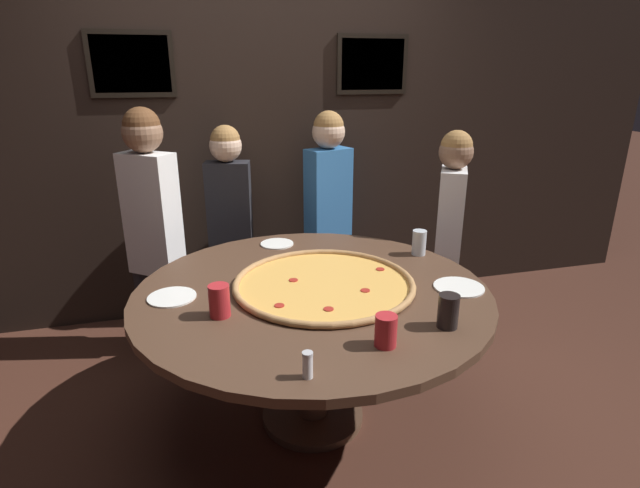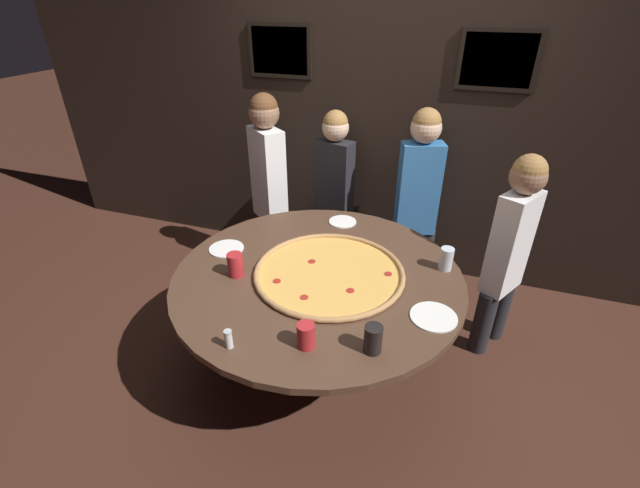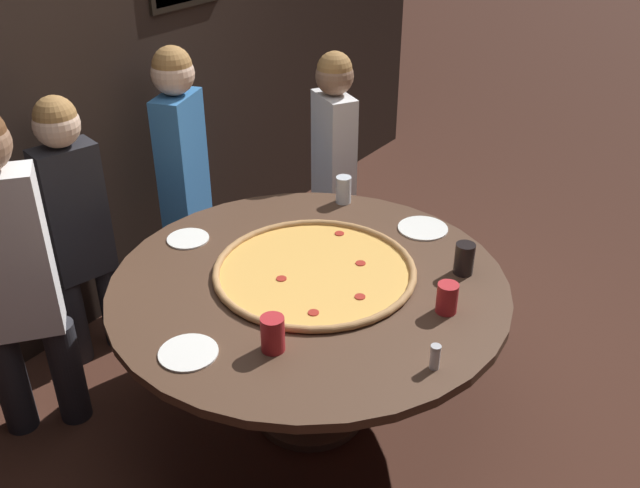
# 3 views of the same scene
# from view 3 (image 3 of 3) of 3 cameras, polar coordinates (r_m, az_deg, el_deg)

# --- Properties ---
(ground_plane) EXTENTS (24.00, 24.00, 0.00)m
(ground_plane) POSITION_cam_3_polar(r_m,az_deg,el_deg) (3.46, -0.81, -13.24)
(ground_plane) COLOR #422319
(back_wall) EXTENTS (6.40, 0.08, 2.60)m
(back_wall) POSITION_cam_3_polar(r_m,az_deg,el_deg) (3.72, -19.51, 11.73)
(back_wall) COLOR black
(back_wall) RESTS_ON ground_plane
(dining_table) EXTENTS (1.68, 1.68, 0.74)m
(dining_table) POSITION_cam_3_polar(r_m,az_deg,el_deg) (3.07, -0.89, -4.84)
(dining_table) COLOR #4C3323
(dining_table) RESTS_ON ground_plane
(giant_pizza) EXTENTS (0.87, 0.87, 0.03)m
(giant_pizza) POSITION_cam_3_polar(r_m,az_deg,el_deg) (3.04, -0.43, -2.13)
(giant_pizza) COLOR #E5A84C
(giant_pizza) RESTS_ON dining_table
(drink_cup_beside_pizza) EXTENTS (0.08, 0.08, 0.13)m
(drink_cup_beside_pizza) POSITION_cam_3_polar(r_m,az_deg,el_deg) (2.83, 10.13, -4.28)
(drink_cup_beside_pizza) COLOR #B22328
(drink_cup_beside_pizza) RESTS_ON dining_table
(drink_cup_front_edge) EXTENTS (0.08, 0.08, 0.14)m
(drink_cup_front_edge) POSITION_cam_3_polar(r_m,az_deg,el_deg) (3.08, 11.47, -1.16)
(drink_cup_front_edge) COLOR black
(drink_cup_front_edge) RESTS_ON dining_table
(drink_cup_by_shaker) EXTENTS (0.08, 0.08, 0.14)m
(drink_cup_by_shaker) POSITION_cam_3_polar(r_m,az_deg,el_deg) (3.61, 1.89, 4.37)
(drink_cup_by_shaker) COLOR silver
(drink_cup_by_shaker) RESTS_ON dining_table
(drink_cup_near_left) EXTENTS (0.09, 0.09, 0.14)m
(drink_cup_near_left) POSITION_cam_3_polar(r_m,az_deg,el_deg) (2.60, -3.80, -7.18)
(drink_cup_near_left) COLOR #B22328
(drink_cup_near_left) RESTS_ON dining_table
(white_plate_near_front) EXTENTS (0.24, 0.24, 0.01)m
(white_plate_near_front) POSITION_cam_3_polar(r_m,az_deg,el_deg) (3.42, 8.23, 1.26)
(white_plate_near_front) COLOR white
(white_plate_near_front) RESTS_ON dining_table
(white_plate_far_back) EXTENTS (0.19, 0.19, 0.01)m
(white_plate_far_back) POSITION_cam_3_polar(r_m,az_deg,el_deg) (3.35, -10.52, 0.42)
(white_plate_far_back) COLOR white
(white_plate_far_back) RESTS_ON dining_table
(white_plate_right_side) EXTENTS (0.22, 0.22, 0.01)m
(white_plate_right_side) POSITION_cam_3_polar(r_m,az_deg,el_deg) (2.65, -10.49, -8.54)
(white_plate_right_side) COLOR white
(white_plate_right_side) RESTS_ON dining_table
(condiment_shaker) EXTENTS (0.04, 0.04, 0.10)m
(condiment_shaker) POSITION_cam_3_polar(r_m,az_deg,el_deg) (2.55, 9.19, -8.90)
(condiment_shaker) COLOR silver
(condiment_shaker) RESTS_ON dining_table
(diner_far_right) EXTENTS (0.38, 0.34, 1.52)m
(diner_far_right) POSITION_cam_3_polar(r_m,az_deg,el_deg) (3.15, -23.53, -1.36)
(diner_far_right) COLOR #232328
(diner_far_right) RESTS_ON ground_plane
(diner_side_left) EXTENTS (0.28, 0.36, 1.38)m
(diner_side_left) POSITION_cam_3_polar(r_m,az_deg,el_deg) (4.05, 1.10, 6.97)
(diner_side_left) COLOR #232328
(diner_side_left) RESTS_ON ground_plane
(diner_far_left) EXTENTS (0.39, 0.25, 1.47)m
(diner_far_left) POSITION_cam_3_polar(r_m,az_deg,el_deg) (3.90, -10.95, 6.28)
(diner_far_left) COLOR #232328
(diner_far_left) RESTS_ON ground_plane
(diner_side_right) EXTENTS (0.36, 0.21, 1.39)m
(diner_side_right) POSITION_cam_3_polar(r_m,az_deg,el_deg) (3.58, -19.01, 1.97)
(diner_side_right) COLOR #232328
(diner_side_right) RESTS_ON ground_plane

